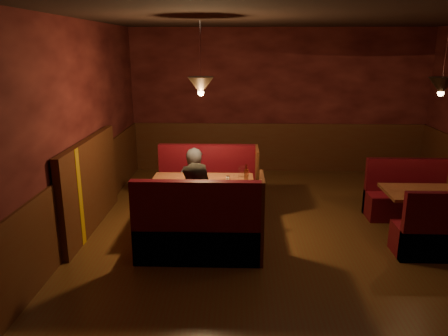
{
  "coord_description": "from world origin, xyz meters",
  "views": [
    {
      "loc": [
        -0.84,
        -5.43,
        2.54
      ],
      "look_at": [
        -1.02,
        0.25,
        0.95
      ],
      "focal_mm": 35.0,
      "sensor_mm": 36.0,
      "label": 1
    }
  ],
  "objects_px": {
    "main_table": "(203,193)",
    "second_table": "(426,203)",
    "diner_b": "(198,196)",
    "diner_a": "(194,172)",
    "second_bench_far": "(408,199)",
    "main_bench_far": "(208,192)",
    "main_bench_near": "(200,234)"
  },
  "relations": [
    {
      "from": "second_bench_far",
      "to": "main_bench_far",
      "type": "bearing_deg",
      "value": 178.15
    },
    {
      "from": "main_table",
      "to": "second_table",
      "type": "xyz_separation_m",
      "value": [
        3.06,
        0.03,
        -0.11
      ]
    },
    {
      "from": "second_bench_far",
      "to": "diner_a",
      "type": "xyz_separation_m",
      "value": [
        -3.26,
        -0.1,
        0.44
      ]
    },
    {
      "from": "second_table",
      "to": "second_bench_far",
      "type": "bearing_deg",
      "value": 87.8
    },
    {
      "from": "main_table",
      "to": "main_bench_near",
      "type": "xyz_separation_m",
      "value": [
        0.02,
        -0.8,
        -0.25
      ]
    },
    {
      "from": "second_table",
      "to": "diner_b",
      "type": "distance_m",
      "value": 3.15
    },
    {
      "from": "main_bench_near",
      "to": "diner_b",
      "type": "height_order",
      "value": "diner_b"
    },
    {
      "from": "main_bench_near",
      "to": "second_bench_far",
      "type": "height_order",
      "value": "main_bench_near"
    },
    {
      "from": "main_bench_near",
      "to": "second_table",
      "type": "bearing_deg",
      "value": 15.24
    },
    {
      "from": "main_table",
      "to": "main_bench_far",
      "type": "xyz_separation_m",
      "value": [
        0.02,
        0.8,
        -0.25
      ]
    },
    {
      "from": "main_bench_far",
      "to": "second_table",
      "type": "height_order",
      "value": "main_bench_far"
    },
    {
      "from": "diner_a",
      "to": "diner_b",
      "type": "distance_m",
      "value": 1.23
    },
    {
      "from": "diner_a",
      "to": "diner_b",
      "type": "relative_size",
      "value": 0.95
    },
    {
      "from": "main_table",
      "to": "diner_b",
      "type": "relative_size",
      "value": 0.93
    },
    {
      "from": "main_table",
      "to": "second_table",
      "type": "distance_m",
      "value": 3.06
    },
    {
      "from": "main_bench_far",
      "to": "second_table",
      "type": "distance_m",
      "value": 3.14
    },
    {
      "from": "second_bench_far",
      "to": "main_bench_near",
      "type": "bearing_deg",
      "value": -153.86
    },
    {
      "from": "main_bench_near",
      "to": "second_table",
      "type": "distance_m",
      "value": 3.15
    },
    {
      "from": "second_table",
      "to": "diner_a",
      "type": "bearing_deg",
      "value": 169.83
    },
    {
      "from": "second_table",
      "to": "diner_a",
      "type": "xyz_separation_m",
      "value": [
        -3.24,
        0.58,
        0.25
      ]
    },
    {
      "from": "main_bench_far",
      "to": "diner_a",
      "type": "bearing_deg",
      "value": -135.39
    },
    {
      "from": "main_table",
      "to": "second_table",
      "type": "height_order",
      "value": "main_table"
    },
    {
      "from": "second_table",
      "to": "diner_b",
      "type": "xyz_separation_m",
      "value": [
        -3.07,
        -0.64,
        0.28
      ]
    },
    {
      "from": "main_table",
      "to": "diner_b",
      "type": "distance_m",
      "value": 0.63
    },
    {
      "from": "main_bench_near",
      "to": "main_bench_far",
      "type": "bearing_deg",
      "value": 90.0
    },
    {
      "from": "main_table",
      "to": "second_bench_far",
      "type": "distance_m",
      "value": 3.18
    },
    {
      "from": "main_bench_far",
      "to": "main_table",
      "type": "bearing_deg",
      "value": -91.1
    },
    {
      "from": "main_table",
      "to": "main_bench_far",
      "type": "relative_size",
      "value": 0.91
    },
    {
      "from": "second_table",
      "to": "second_bench_far",
      "type": "height_order",
      "value": "second_bench_far"
    },
    {
      "from": "main_bench_far",
      "to": "diner_b",
      "type": "distance_m",
      "value": 1.47
    },
    {
      "from": "diner_a",
      "to": "diner_b",
      "type": "xyz_separation_m",
      "value": [
        0.17,
        -1.22,
        0.03
      ]
    },
    {
      "from": "main_bench_far",
      "to": "diner_b",
      "type": "relative_size",
      "value": 1.03
    }
  ]
}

